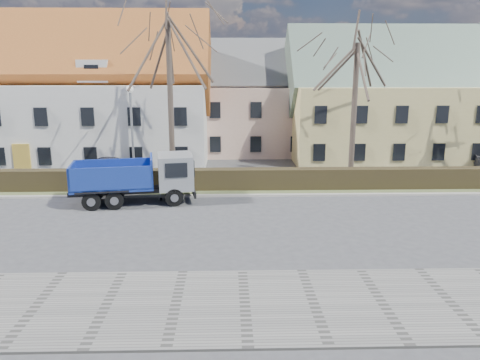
{
  "coord_description": "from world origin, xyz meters",
  "views": [
    {
      "loc": [
        1.71,
        -22.19,
        7.48
      ],
      "look_at": [
        2.34,
        2.13,
        1.6
      ],
      "focal_mm": 35.0,
      "sensor_mm": 36.0,
      "label": 1
    }
  ],
  "objects_px": {
    "cart_frame": "(160,195)",
    "parked_car_a": "(112,166)",
    "dump_truck": "(130,179)",
    "streetlight": "(132,137)"
  },
  "relations": [
    {
      "from": "cart_frame",
      "to": "streetlight",
      "type": "bearing_deg",
      "value": 123.26
    },
    {
      "from": "cart_frame",
      "to": "parked_car_a",
      "type": "bearing_deg",
      "value": 123.01
    },
    {
      "from": "streetlight",
      "to": "cart_frame",
      "type": "xyz_separation_m",
      "value": [
        2.05,
        -3.13,
        -2.91
      ]
    },
    {
      "from": "dump_truck",
      "to": "cart_frame",
      "type": "bearing_deg",
      "value": 8.15
    },
    {
      "from": "streetlight",
      "to": "cart_frame",
      "type": "distance_m",
      "value": 4.74
    },
    {
      "from": "dump_truck",
      "to": "cart_frame",
      "type": "xyz_separation_m",
      "value": [
        1.6,
        0.5,
        -1.07
      ]
    },
    {
      "from": "streetlight",
      "to": "parked_car_a",
      "type": "height_order",
      "value": "streetlight"
    },
    {
      "from": "cart_frame",
      "to": "parked_car_a",
      "type": "xyz_separation_m",
      "value": [
        -4.28,
        6.59,
        0.34
      ]
    },
    {
      "from": "parked_car_a",
      "to": "dump_truck",
      "type": "bearing_deg",
      "value": -136.8
    },
    {
      "from": "dump_truck",
      "to": "streetlight",
      "type": "bearing_deg",
      "value": 87.88
    }
  ]
}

